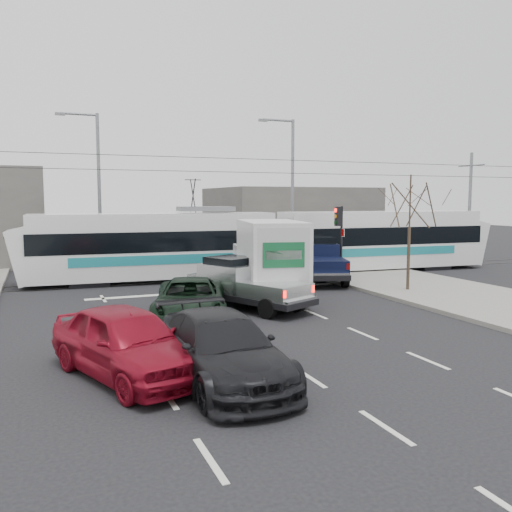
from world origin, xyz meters
name	(u,v)px	position (x,y,z in m)	size (l,w,h in m)	color
ground	(272,318)	(0.00, 0.00, 0.00)	(120.00, 120.00, 0.00)	black
sidewalk_right	(475,298)	(9.00, 0.00, 0.07)	(6.00, 60.00, 0.15)	gray
rails	(194,279)	(0.00, 10.00, 0.01)	(60.00, 1.60, 0.03)	#33302D
building_right	(289,218)	(12.00, 24.00, 2.50)	(12.00, 10.00, 5.00)	#68635E
bare_tree	(410,206)	(7.60, 2.50, 3.79)	(2.40, 2.40, 5.00)	#47382B
traffic_signal	(339,227)	(6.47, 6.50, 2.74)	(0.44, 0.44, 3.60)	black
street_lamp_near	(290,183)	(7.31, 14.00, 5.11)	(2.38, 0.25, 9.00)	slate
street_lamp_far	(96,182)	(-4.19, 16.00, 5.11)	(2.38, 0.25, 9.00)	slate
catenary	(194,203)	(0.00, 10.00, 3.88)	(60.00, 0.20, 7.00)	black
tram	(275,242)	(4.39, 9.63, 1.80)	(24.90, 3.75, 5.06)	white
silver_pickup	(243,283)	(-0.27, 2.14, 0.94)	(3.77, 5.44, 1.88)	black
box_truck	(269,260)	(1.40, 3.54, 1.60)	(3.51, 6.78, 3.23)	black
navy_pickup	(319,260)	(5.61, 6.92, 1.07)	(3.45, 5.49, 2.18)	black
green_car	(190,300)	(-2.72, 0.68, 0.71)	(2.36, 5.11, 1.42)	black
red_car	(126,342)	(-5.59, -4.43, 0.83)	(1.95, 4.86, 1.66)	maroon
dark_car	(222,349)	(-3.65, -5.54, 0.76)	(2.12, 5.22, 1.52)	black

